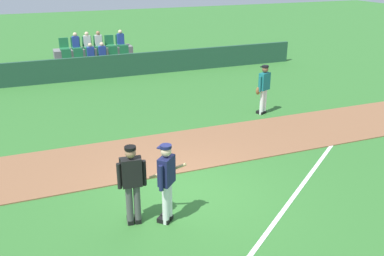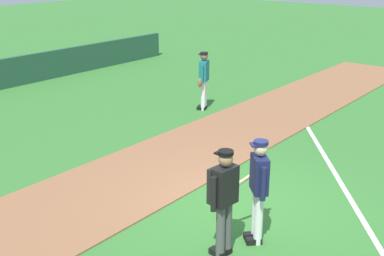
{
  "view_description": "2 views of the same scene",
  "coord_description": "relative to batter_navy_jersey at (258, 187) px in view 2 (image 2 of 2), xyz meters",
  "views": [
    {
      "loc": [
        -3.1,
        -8.24,
        5.14
      ],
      "look_at": [
        0.68,
        1.44,
        1.02
      ],
      "focal_mm": 39.82,
      "sensor_mm": 36.0,
      "label": 1
    },
    {
      "loc": [
        -6.92,
        -4.54,
        4.42
      ],
      "look_at": [
        0.23,
        1.24,
        1.21
      ],
      "focal_mm": 45.95,
      "sensor_mm": 36.0,
      "label": 2
    }
  ],
  "objects": [
    {
      "name": "infield_dirt_path",
      "position": [
        0.8,
        3.27,
        -0.95
      ],
      "size": [
        28.0,
        2.71,
        0.03
      ],
      "primitive_type": "cube",
      "color": "brown",
      "rests_on": "ground"
    },
    {
      "name": "runner_teal_jersey",
      "position": [
        5.27,
        5.17,
        -0.01
      ],
      "size": [
        0.66,
        0.41,
        1.76
      ],
      "color": "white",
      "rests_on": "ground"
    },
    {
      "name": "ground_plane",
      "position": [
        0.8,
        0.94,
        -0.97
      ],
      "size": [
        80.0,
        80.0,
        0.0
      ],
      "primitive_type": "plane",
      "color": "#33702D"
    },
    {
      "name": "batter_navy_jersey",
      "position": [
        0.0,
        0.0,
        0.0
      ],
      "size": [
        0.74,
        0.68,
        1.76
      ],
      "color": "white",
      "rests_on": "ground"
    },
    {
      "name": "umpire_home_plate",
      "position": [
        -0.67,
        0.2,
        0.03
      ],
      "size": [
        0.59,
        0.33,
        1.76
      ],
      "color": "#4C4C4C",
      "rests_on": "ground"
    },
    {
      "name": "foul_line_chalk",
      "position": [
        3.8,
        0.44,
        -0.96
      ],
      "size": [
        9.59,
        7.38,
        0.01
      ],
      "primitive_type": "cube",
      "rotation": [
        0.0,
        0.0,
        0.65
      ],
      "color": "white",
      "rests_on": "ground"
    }
  ]
}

